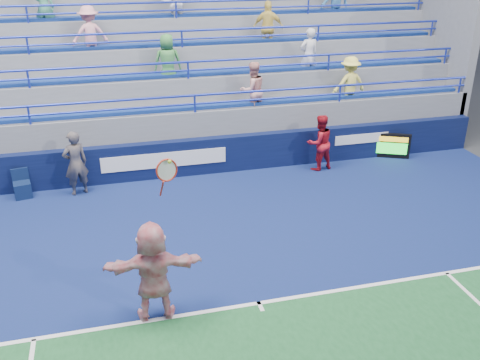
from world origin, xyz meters
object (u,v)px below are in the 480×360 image
object	(u,v)px
tennis_player	(153,271)
ball_girl	(320,143)
judge_chair	(23,189)
serve_speed_board	(391,146)
line_judge	(76,163)

from	to	relation	value
tennis_player	ball_girl	bearing A→B (deg)	46.23
judge_chair	tennis_player	bearing A→B (deg)	-63.68
tennis_player	ball_girl	xyz separation A→B (m)	(5.55, 5.79, -0.12)
serve_speed_board	judge_chair	world-z (taller)	serve_speed_board
tennis_player	ball_girl	world-z (taller)	tennis_player
line_judge	serve_speed_board	bearing A→B (deg)	160.71
judge_chair	line_judge	world-z (taller)	line_judge
serve_speed_board	ball_girl	world-z (taller)	ball_girl
tennis_player	ball_girl	size ratio (longest dim) A/B	1.82
tennis_player	judge_chair	bearing A→B (deg)	116.32
judge_chair	serve_speed_board	bearing A→B (deg)	0.67
judge_chair	ball_girl	bearing A→B (deg)	-1.11
serve_speed_board	ball_girl	distance (m)	2.64
serve_speed_board	ball_girl	bearing A→B (deg)	-173.50
judge_chair	tennis_player	world-z (taller)	tennis_player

